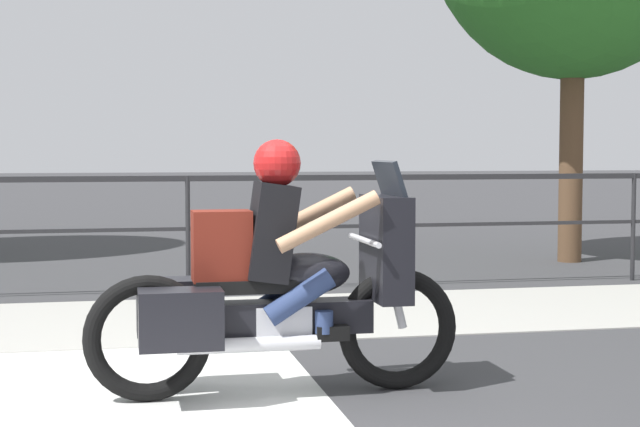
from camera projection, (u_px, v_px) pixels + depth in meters
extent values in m
plane|color=#38383A|center=(254.00, 423.00, 5.40)|extent=(120.00, 120.00, 0.00)
cube|color=#A8A59E|center=(201.00, 318.00, 8.72)|extent=(44.00, 2.40, 0.01)
cube|color=#232326|center=(187.00, 178.00, 10.20)|extent=(36.00, 0.04, 0.06)
cube|color=#232326|center=(188.00, 229.00, 10.23)|extent=(36.00, 0.03, 0.04)
cylinder|color=#232326|center=(188.00, 235.00, 10.24)|extent=(0.05, 0.05, 1.24)
cylinder|color=#232326|center=(633.00, 227.00, 11.27)|extent=(0.05, 0.05, 1.24)
torus|color=black|center=(398.00, 329.00, 6.16)|extent=(0.77, 0.11, 0.77)
torus|color=black|center=(148.00, 339.00, 5.84)|extent=(0.77, 0.11, 0.77)
cube|color=black|center=(276.00, 317.00, 5.99)|extent=(1.18, 0.22, 0.20)
cube|color=silver|center=(281.00, 325.00, 6.00)|extent=(0.34, 0.26, 0.26)
ellipsoid|color=black|center=(306.00, 274.00, 6.01)|extent=(0.55, 0.30, 0.26)
cube|color=black|center=(251.00, 285.00, 5.95)|extent=(0.68, 0.28, 0.08)
cube|color=black|center=(386.00, 248.00, 6.11)|extent=(0.20, 0.59, 0.65)
cube|color=#1E232B|center=(389.00, 180.00, 6.08)|extent=(0.10, 0.50, 0.24)
cylinder|color=silver|center=(364.00, 240.00, 6.07)|extent=(0.04, 0.70, 0.04)
cylinder|color=silver|center=(249.00, 345.00, 5.81)|extent=(0.85, 0.09, 0.09)
cube|color=black|center=(180.00, 319.00, 5.63)|extent=(0.48, 0.28, 0.34)
cube|color=black|center=(176.00, 306.00, 6.10)|extent=(0.48, 0.28, 0.34)
cylinder|color=silver|center=(393.00, 288.00, 6.13)|extent=(0.18, 0.06, 0.51)
cube|color=black|center=(271.00, 232.00, 5.95)|extent=(0.32, 0.36, 0.61)
sphere|color=tan|center=(277.00, 166.00, 5.93)|extent=(0.23, 0.23, 0.23)
sphere|color=#B21919|center=(277.00, 163.00, 5.93)|extent=(0.29, 0.29, 0.29)
cylinder|color=navy|center=(300.00, 297.00, 5.86)|extent=(0.44, 0.13, 0.34)
cylinder|color=navy|center=(324.00, 322.00, 5.90)|extent=(0.11, 0.11, 0.14)
cube|color=black|center=(332.00, 333.00, 5.91)|extent=(0.20, 0.10, 0.09)
cylinder|color=navy|center=(291.00, 290.00, 6.15)|extent=(0.44, 0.13, 0.34)
cylinder|color=navy|center=(314.00, 314.00, 6.19)|extent=(0.11, 0.11, 0.14)
cube|color=black|center=(322.00, 324.00, 6.21)|extent=(0.20, 0.10, 0.09)
cylinder|color=tan|center=(328.00, 222.00, 5.71)|extent=(0.63, 0.09, 0.36)
cylinder|color=tan|center=(309.00, 215.00, 6.30)|extent=(0.63, 0.09, 0.36)
cube|color=maroon|center=(222.00, 246.00, 5.89)|extent=(0.35, 0.24, 0.42)
cylinder|color=brown|center=(571.00, 151.00, 13.10)|extent=(0.31, 0.31, 2.99)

